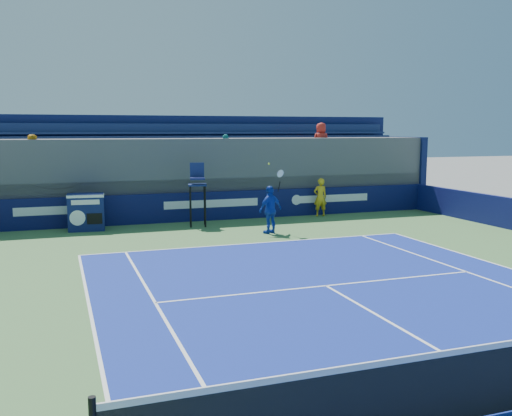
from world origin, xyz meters
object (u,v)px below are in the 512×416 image
object	(u,v)px
ball_person	(320,197)
tennis_player	(270,210)
match_clock	(86,211)
umpire_chair	(197,187)

from	to	relation	value
ball_person	tennis_player	world-z (taller)	tennis_player
ball_person	match_clock	world-z (taller)	ball_person
match_clock	tennis_player	distance (m)	6.88
match_clock	tennis_player	world-z (taller)	tennis_player
ball_person	match_clock	bearing A→B (deg)	5.90
ball_person	umpire_chair	distance (m)	5.72
match_clock	umpire_chair	size ratio (longest dim) A/B	0.56
match_clock	tennis_player	bearing A→B (deg)	-24.39
match_clock	umpire_chair	bearing A→B (deg)	-5.17
umpire_chair	tennis_player	bearing A→B (deg)	-49.54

